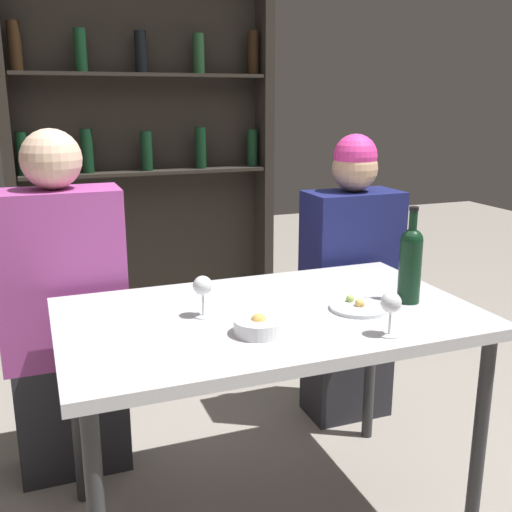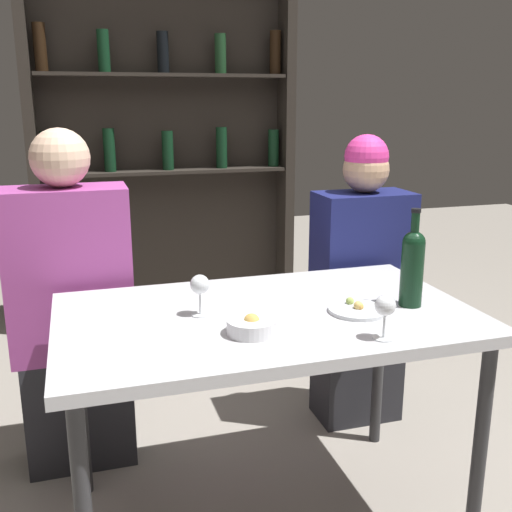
# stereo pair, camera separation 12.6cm
# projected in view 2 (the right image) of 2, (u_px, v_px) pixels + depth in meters

# --- Properties ---
(dining_table) EXTENTS (1.27, 0.76, 0.74)m
(dining_table) POSITION_uv_depth(u_px,v_px,m) (267.00, 332.00, 1.86)
(dining_table) COLOR silver
(dining_table) RESTS_ON ground_plane
(wine_rack_wall) EXTENTS (1.57, 0.21, 2.33)m
(wine_rack_wall) POSITION_uv_depth(u_px,v_px,m) (165.00, 129.00, 3.59)
(wine_rack_wall) COLOR #28231E
(wine_rack_wall) RESTS_ON ground_plane
(wine_bottle) EXTENTS (0.07, 0.07, 0.31)m
(wine_bottle) POSITION_uv_depth(u_px,v_px,m) (412.00, 264.00, 1.87)
(wine_bottle) COLOR black
(wine_bottle) RESTS_ON dining_table
(wine_glass_0) EXTENTS (0.06, 0.06, 0.13)m
(wine_glass_0) POSITION_uv_depth(u_px,v_px,m) (385.00, 308.00, 1.62)
(wine_glass_0) COLOR silver
(wine_glass_0) RESTS_ON dining_table
(wine_glass_1) EXTENTS (0.06, 0.06, 0.13)m
(wine_glass_1) POSITION_uv_depth(u_px,v_px,m) (200.00, 287.00, 1.80)
(wine_glass_1) COLOR silver
(wine_glass_1) RESTS_ON dining_table
(food_plate_0) EXTENTS (0.18, 0.18, 0.04)m
(food_plate_0) POSITION_uv_depth(u_px,v_px,m) (358.00, 309.00, 1.85)
(food_plate_0) COLOR silver
(food_plate_0) RESTS_ON dining_table
(snack_bowl) EXTENTS (0.14, 0.14, 0.06)m
(snack_bowl) POSITION_uv_depth(u_px,v_px,m) (252.00, 326.00, 1.67)
(snack_bowl) COLOR white
(snack_bowl) RESTS_ON dining_table
(seated_person_left) EXTENTS (0.44, 0.22, 1.28)m
(seated_person_left) POSITION_uv_depth(u_px,v_px,m) (73.00, 315.00, 2.21)
(seated_person_left) COLOR #26262B
(seated_person_left) RESTS_ON ground_plane
(seated_person_right) EXTENTS (0.39, 0.22, 1.24)m
(seated_person_right) POSITION_uv_depth(u_px,v_px,m) (360.00, 289.00, 2.54)
(seated_person_right) COLOR #26262B
(seated_person_right) RESTS_ON ground_plane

